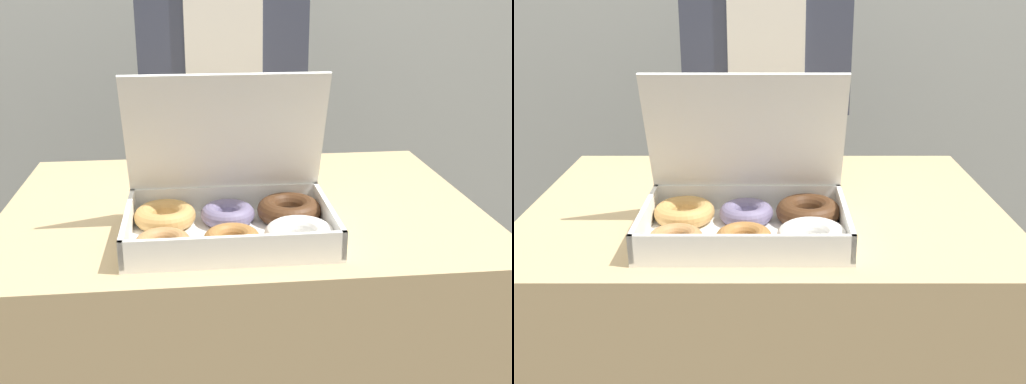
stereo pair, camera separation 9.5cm
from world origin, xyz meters
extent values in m
cube|color=tan|center=(0.00, 0.00, 0.39)|extent=(0.88, 0.62, 0.77)
cube|color=white|center=(-0.03, -0.15, 0.78)|extent=(0.34, 0.22, 0.01)
cube|color=white|center=(-0.20, -0.15, 0.80)|extent=(0.01, 0.22, 0.05)
cube|color=white|center=(0.13, -0.15, 0.80)|extent=(0.01, 0.22, 0.05)
cube|color=white|center=(-0.03, -0.26, 0.80)|extent=(0.34, 0.01, 0.05)
cube|color=white|center=(-0.03, -0.04, 0.80)|extent=(0.34, 0.01, 0.05)
cube|color=white|center=(-0.03, -0.08, 0.93)|extent=(0.34, 0.08, 0.21)
torus|color=#B27F4C|center=(-0.14, -0.20, 0.79)|extent=(0.10, 0.10, 0.03)
torus|color=tan|center=(-0.14, -0.10, 0.80)|extent=(0.12, 0.12, 0.03)
torus|color=#A87038|center=(-0.03, -0.20, 0.79)|extent=(0.12, 0.12, 0.03)
torus|color=slate|center=(-0.03, -0.10, 0.80)|extent=(0.10, 0.10, 0.03)
torus|color=white|center=(0.07, -0.20, 0.80)|extent=(0.16, 0.16, 0.03)
torus|color=#4C2D19|center=(0.07, -0.10, 0.80)|extent=(0.15, 0.15, 0.04)
cylinder|color=silver|center=(0.10, 0.03, 0.84)|extent=(0.09, 0.09, 0.13)
cylinder|color=brown|center=(0.10, 0.03, 0.91)|extent=(0.10, 0.10, 0.01)
cylinder|color=#665B51|center=(0.00, 0.60, 0.41)|extent=(0.24, 0.24, 0.83)
cube|color=#383D51|center=(0.00, 0.60, 1.10)|extent=(0.44, 0.20, 0.54)
cube|color=silver|center=(0.00, 0.50, 1.05)|extent=(0.20, 0.01, 0.35)
camera|label=1|loc=(-0.09, -1.05, 1.18)|focal=42.00mm
camera|label=2|loc=(0.01, -1.05, 1.18)|focal=42.00mm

